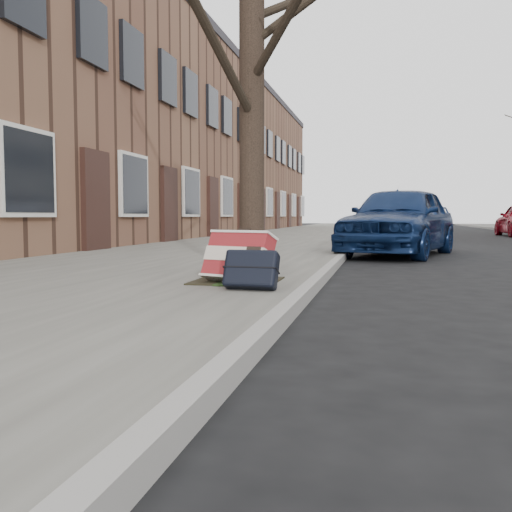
% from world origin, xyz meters
% --- Properties ---
extents(ground, '(120.00, 120.00, 0.00)m').
position_xyz_m(ground, '(0.00, 0.00, 0.00)').
color(ground, black).
rests_on(ground, ground).
extents(near_sidewalk, '(5.00, 70.00, 0.12)m').
position_xyz_m(near_sidewalk, '(-3.70, 15.00, 0.06)').
color(near_sidewalk, slate).
rests_on(near_sidewalk, ground).
extents(house_near, '(6.80, 40.00, 7.00)m').
position_xyz_m(house_near, '(-9.60, 16.00, 3.50)').
color(house_near, brown).
rests_on(house_near, ground).
extents(dirt_patch, '(0.85, 0.85, 0.02)m').
position_xyz_m(dirt_patch, '(-2.00, 1.20, 0.13)').
color(dirt_patch, black).
rests_on(dirt_patch, near_sidewalk).
extents(street_tree, '(0.27, 0.27, 5.53)m').
position_xyz_m(street_tree, '(-1.95, 1.67, 2.89)').
color(street_tree, black).
rests_on(street_tree, near_sidewalk).
extents(suitcase_red, '(0.77, 0.60, 0.53)m').
position_xyz_m(suitcase_red, '(-1.93, 0.99, 0.38)').
color(suitcase_red, maroon).
rests_on(suitcase_red, near_sidewalk).
extents(suitcase_navy, '(0.51, 0.32, 0.38)m').
position_xyz_m(suitcase_navy, '(-1.70, 0.58, 0.31)').
color(suitcase_navy, black).
rests_on(suitcase_navy, near_sidewalk).
extents(car_near_front, '(2.72, 4.46, 1.42)m').
position_xyz_m(car_near_front, '(-0.22, 7.38, 0.71)').
color(car_near_front, '#0F224C').
rests_on(car_near_front, ground).
extents(car_near_mid, '(2.08, 3.98, 1.25)m').
position_xyz_m(car_near_mid, '(-0.13, 12.46, 0.62)').
color(car_near_mid, '#B0B2B8').
rests_on(car_near_mid, ground).
extents(car_near_back, '(3.16, 5.71, 1.51)m').
position_xyz_m(car_near_back, '(-0.05, 24.27, 0.76)').
color(car_near_back, '#313136').
rests_on(car_near_back, ground).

